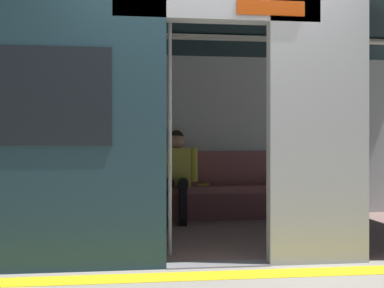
{
  "coord_description": "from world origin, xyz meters",
  "views": [
    {
      "loc": [
        0.66,
        3.8,
        0.99
      ],
      "look_at": [
        0.05,
        -1.31,
        0.98
      ],
      "focal_mm": 44.29,
      "sensor_mm": 36.0,
      "label": 1
    }
  ],
  "objects_px": {
    "person_seated": "(176,169)",
    "book": "(204,184)",
    "train_car": "(193,94)",
    "handbag": "(150,180)",
    "bench_seat": "(187,194)",
    "grab_pole_door": "(170,133)"
  },
  "relations": [
    {
      "from": "train_car",
      "to": "person_seated",
      "type": "distance_m",
      "value": 1.36
    },
    {
      "from": "train_car",
      "to": "person_seated",
      "type": "height_order",
      "value": "train_car"
    },
    {
      "from": "train_car",
      "to": "bench_seat",
      "type": "relative_size",
      "value": 1.91
    },
    {
      "from": "train_car",
      "to": "person_seated",
      "type": "bearing_deg",
      "value": -84.74
    },
    {
      "from": "book",
      "to": "grab_pole_door",
      "type": "height_order",
      "value": "grab_pole_door"
    },
    {
      "from": "handbag",
      "to": "train_car",
      "type": "bearing_deg",
      "value": 111.07
    },
    {
      "from": "bench_seat",
      "to": "train_car",
      "type": "bearing_deg",
      "value": 87.56
    },
    {
      "from": "handbag",
      "to": "book",
      "type": "height_order",
      "value": "handbag"
    },
    {
      "from": "handbag",
      "to": "grab_pole_door",
      "type": "bearing_deg",
      "value": 93.45
    },
    {
      "from": "person_seated",
      "to": "grab_pole_door",
      "type": "height_order",
      "value": "grab_pole_door"
    },
    {
      "from": "bench_seat",
      "to": "grab_pole_door",
      "type": "height_order",
      "value": "grab_pole_door"
    },
    {
      "from": "grab_pole_door",
      "to": "book",
      "type": "bearing_deg",
      "value": -106.46
    },
    {
      "from": "train_car",
      "to": "person_seated",
      "type": "relative_size",
      "value": 5.51
    },
    {
      "from": "bench_seat",
      "to": "book",
      "type": "relative_size",
      "value": 15.26
    },
    {
      "from": "person_seated",
      "to": "book",
      "type": "relative_size",
      "value": 5.28
    },
    {
      "from": "train_car",
      "to": "grab_pole_door",
      "type": "height_order",
      "value": "train_car"
    },
    {
      "from": "bench_seat",
      "to": "person_seated",
      "type": "xyz_separation_m",
      "value": [
        0.14,
        0.05,
        0.32
      ]
    },
    {
      "from": "person_seated",
      "to": "book",
      "type": "bearing_deg",
      "value": -160.17
    },
    {
      "from": "handbag",
      "to": "grab_pole_door",
      "type": "distance_m",
      "value": 2.05
    },
    {
      "from": "handbag",
      "to": "bench_seat",
      "type": "bearing_deg",
      "value": 176.57
    },
    {
      "from": "train_car",
      "to": "book",
      "type": "relative_size",
      "value": 29.09
    },
    {
      "from": "person_seated",
      "to": "bench_seat",
      "type": "bearing_deg",
      "value": -159.66
    }
  ]
}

